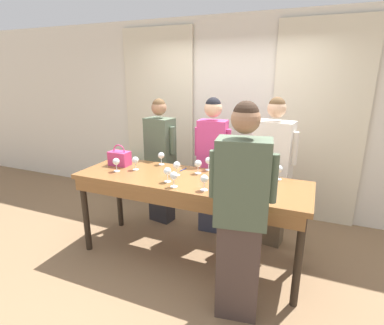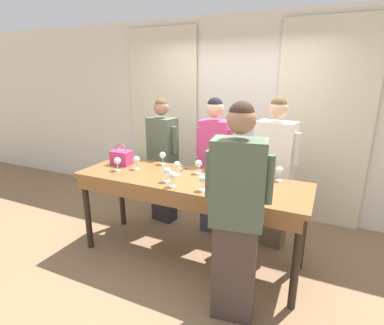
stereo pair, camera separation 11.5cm
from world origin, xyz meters
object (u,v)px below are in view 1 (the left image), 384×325
object	(u,v)px
host_pouring	(241,214)
potted_plant	(129,177)
wine_bottle	(238,168)
wine_glass_back_right	(262,178)
wine_glass_front_mid	(177,166)
wine_glass_front_right	(209,161)
wine_glass_center_mid	(167,172)
guest_cream_sweater	(272,172)
guest_pink_top	(212,163)
wine_glass_by_handbag	(174,176)
tasting_bar	(188,187)
wine_glass_center_left	(161,156)
wine_glass_front_left	(279,170)
handbag	(120,158)
wine_glass_near_host	(204,179)
wine_glass_by_bottle	(198,164)
wine_glass_back_mid	(135,161)
guest_olive_jacket	(161,161)
wine_glass_back_left	(116,162)
wine_glass_center_right	(221,171)

from	to	relation	value
host_pouring	potted_plant	world-z (taller)	host_pouring
wine_bottle	wine_glass_back_right	size ratio (longest dim) A/B	1.98
wine_glass_front_mid	wine_glass_front_right	xyz separation A→B (m)	(0.26, 0.30, 0.00)
wine_bottle	wine_glass_center_mid	world-z (taller)	wine_bottle
wine_bottle	guest_cream_sweater	xyz separation A→B (m)	(0.29, 0.48, -0.16)
wine_bottle	guest_pink_top	size ratio (longest dim) A/B	0.17
wine_bottle	guest_pink_top	world-z (taller)	guest_pink_top
guest_pink_top	wine_glass_by_handbag	bearing A→B (deg)	-93.35
tasting_bar	wine_bottle	bearing A→B (deg)	26.56
wine_bottle	wine_glass_front_right	size ratio (longest dim) A/B	1.98
wine_glass_center_left	guest_cream_sweater	distance (m)	1.32
wine_glass_front_left	wine_bottle	bearing A→B (deg)	-164.40
handbag	wine_glass_center_mid	bearing A→B (deg)	-20.28
wine_glass_near_host	wine_glass_by_handbag	bearing A→B (deg)	-174.01
wine_glass_front_left	wine_glass_by_bottle	world-z (taller)	same
wine_glass_front_mid	wine_glass_center_left	xyz separation A→B (m)	(-0.34, 0.28, 0.00)
wine_glass_back_mid	wine_glass_by_handbag	size ratio (longest dim) A/B	1.00
wine_glass_near_host	handbag	bearing A→B (deg)	163.40
tasting_bar	handbag	bearing A→B (deg)	172.07
guest_olive_jacket	guest_cream_sweater	distance (m)	1.48
wine_glass_front_right	wine_glass_back_left	xyz separation A→B (m)	(-0.94, -0.44, 0.00)
wine_bottle	guest_olive_jacket	xyz separation A→B (m)	(-1.19, 0.48, -0.18)
wine_glass_center_mid	guest_pink_top	bearing A→B (deg)	78.49
wine_glass_center_mid	guest_cream_sweater	xyz separation A→B (m)	(0.92, 0.87, -0.16)
wine_glass_center_mid	guest_olive_jacket	size ratio (longest dim) A/B	0.09
wine_glass_near_host	wine_glass_center_left	bearing A→B (deg)	143.21
wine_bottle	guest_pink_top	distance (m)	0.67
wine_bottle	wine_glass_near_host	world-z (taller)	wine_bottle
wine_glass_center_mid	wine_glass_center_left	bearing A→B (deg)	124.30
wine_glass_center_right	wine_glass_by_handbag	bearing A→B (deg)	-137.09
handbag	wine_glass_front_right	xyz separation A→B (m)	(1.05, 0.23, 0.02)
wine_glass_front_right	host_pouring	bearing A→B (deg)	-57.03
wine_glass_front_mid	wine_glass_by_handbag	xyz separation A→B (m)	(0.12, -0.32, -0.00)
handbag	guest_olive_jacket	size ratio (longest dim) A/B	0.15
tasting_bar	wine_glass_center_right	bearing A→B (deg)	13.96
wine_glass_back_mid	guest_pink_top	distance (m)	0.97
wine_glass_back_mid	potted_plant	world-z (taller)	wine_glass_back_mid
wine_glass_by_bottle	guest_pink_top	xyz separation A→B (m)	(-0.01, 0.51, -0.13)
guest_olive_jacket	host_pouring	distance (m)	1.92
wine_glass_front_left	wine_glass_center_left	xyz separation A→B (m)	(-1.38, -0.00, 0.00)
wine_glass_center_left	wine_glass_by_handbag	size ratio (longest dim) A/B	1.00
wine_glass_back_mid	host_pouring	size ratio (longest dim) A/B	0.08
guest_cream_sweater	wine_glass_back_right	bearing A→B (deg)	-90.02
wine_glass_center_mid	guest_olive_jacket	distance (m)	1.05
host_pouring	wine_glass_by_handbag	bearing A→B (deg)	156.96
wine_glass_near_host	host_pouring	bearing A→B (deg)	-38.35
wine_glass_front_left	guest_cream_sweater	size ratio (longest dim) A/B	0.09
wine_bottle	host_pouring	size ratio (longest dim) A/B	0.17
wine_bottle	wine_glass_front_left	distance (m)	0.42
wine_glass_back_left	guest_pink_top	size ratio (longest dim) A/B	0.09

